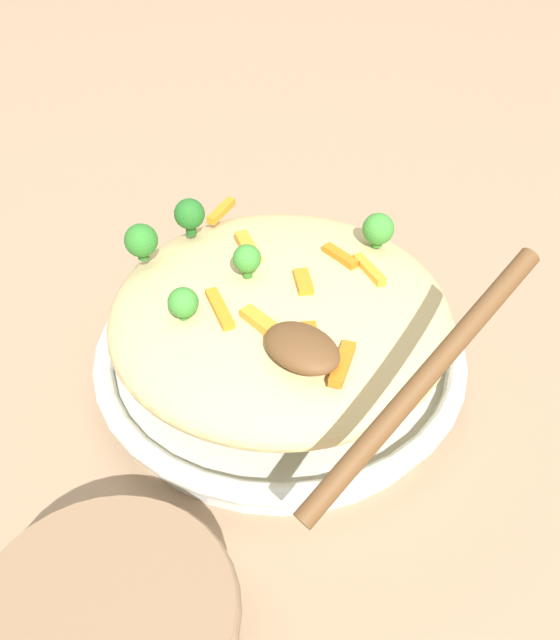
# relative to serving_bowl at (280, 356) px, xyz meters

# --- Properties ---
(ground_plane) EXTENTS (2.40, 2.40, 0.00)m
(ground_plane) POSITION_rel_serving_bowl_xyz_m (0.00, 0.00, -0.02)
(ground_plane) COLOR #9E7F60
(serving_bowl) EXTENTS (0.29, 0.29, 0.04)m
(serving_bowl) POSITION_rel_serving_bowl_xyz_m (0.00, 0.00, 0.00)
(serving_bowl) COLOR silver
(serving_bowl) RESTS_ON ground_plane
(pasta_mound) EXTENTS (0.26, 0.26, 0.07)m
(pasta_mound) POSITION_rel_serving_bowl_xyz_m (0.00, 0.00, 0.05)
(pasta_mound) COLOR #D1BA7A
(pasta_mound) RESTS_ON serving_bowl
(carrot_piece_0) EXTENTS (0.03, 0.02, 0.01)m
(carrot_piece_0) POSITION_rel_serving_bowl_xyz_m (0.06, -0.03, 0.08)
(carrot_piece_0) COLOR orange
(carrot_piece_0) RESTS_ON pasta_mound
(carrot_piece_1) EXTENTS (0.04, 0.02, 0.01)m
(carrot_piece_1) POSITION_rel_serving_bowl_xyz_m (0.04, 0.06, 0.08)
(carrot_piece_1) COLOR orange
(carrot_piece_1) RESTS_ON pasta_mound
(carrot_piece_2) EXTENTS (0.04, 0.01, 0.01)m
(carrot_piece_2) POSITION_rel_serving_bowl_xyz_m (0.03, -0.04, 0.08)
(carrot_piece_2) COLOR orange
(carrot_piece_2) RESTS_ON pasta_mound
(carrot_piece_3) EXTENTS (0.04, 0.03, 0.01)m
(carrot_piece_3) POSITION_rel_serving_bowl_xyz_m (-0.05, 0.01, 0.08)
(carrot_piece_3) COLOR orange
(carrot_piece_3) RESTS_ON pasta_mound
(carrot_piece_4) EXTENTS (0.03, 0.02, 0.01)m
(carrot_piece_4) POSITION_rel_serving_bowl_xyz_m (0.02, 0.01, 0.08)
(carrot_piece_4) COLOR orange
(carrot_piece_4) RESTS_ON pasta_mound
(carrot_piece_5) EXTENTS (0.02, 0.04, 0.01)m
(carrot_piece_5) POSITION_rel_serving_bowl_xyz_m (-0.11, 0.04, 0.07)
(carrot_piece_5) COLOR orange
(carrot_piece_5) RESTS_ON pasta_mound
(carrot_piece_6) EXTENTS (0.04, 0.03, 0.01)m
(carrot_piece_6) POSITION_rel_serving_bowl_xyz_m (-0.01, -0.05, 0.08)
(carrot_piece_6) COLOR orange
(carrot_piece_6) RESTS_ON pasta_mound
(carrot_piece_7) EXTENTS (0.03, 0.04, 0.01)m
(carrot_piece_7) POSITION_rel_serving_bowl_xyz_m (0.09, -0.03, 0.07)
(carrot_piece_7) COLOR orange
(carrot_piece_7) RESTS_ON pasta_mound
(carrot_piece_8) EXTENTS (0.03, 0.01, 0.01)m
(carrot_piece_8) POSITION_rel_serving_bowl_xyz_m (0.01, 0.05, 0.08)
(carrot_piece_8) COLOR orange
(carrot_piece_8) RESTS_ON pasta_mound
(broccoli_floret_0) EXTENTS (0.02, 0.02, 0.03)m
(broccoli_floret_0) POSITION_rel_serving_bowl_xyz_m (-0.10, 0.00, 0.09)
(broccoli_floret_0) COLOR #205B1C
(broccoli_floret_0) RESTS_ON pasta_mound
(broccoli_floret_1) EXTENTS (0.03, 0.03, 0.03)m
(broccoli_floret_1) POSITION_rel_serving_bowl_xyz_m (0.02, 0.09, 0.09)
(broccoli_floret_1) COLOR #377928
(broccoli_floret_1) RESTS_ON pasta_mound
(broccoli_floret_2) EXTENTS (0.02, 0.02, 0.03)m
(broccoli_floret_2) POSITION_rel_serving_bowl_xyz_m (-0.02, -0.07, 0.09)
(broccoli_floret_2) COLOR #377928
(broccoli_floret_2) RESTS_ON pasta_mound
(broccoli_floret_3) EXTENTS (0.02, 0.02, 0.03)m
(broccoli_floret_3) POSITION_rel_serving_bowl_xyz_m (-0.02, -0.01, 0.09)
(broccoli_floret_3) COLOR #377928
(broccoli_floret_3) RESTS_ON pasta_mound
(broccoli_floret_4) EXTENTS (0.03, 0.03, 0.03)m
(broccoli_floret_4) POSITION_rel_serving_bowl_xyz_m (-0.10, -0.05, 0.09)
(broccoli_floret_4) COLOR #296820
(broccoli_floret_4) RESTS_ON pasta_mound
(serving_spoon) EXTENTS (0.13, 0.19, 0.09)m
(serving_spoon) POSITION_rel_serving_bowl_xyz_m (0.10, -0.05, 0.10)
(serving_spoon) COLOR brown
(serving_spoon) RESTS_ON pasta_mound
(companion_bowl) EXTENTS (0.14, 0.14, 0.07)m
(companion_bowl) POSITION_rel_serving_bowl_xyz_m (0.10, -0.23, 0.02)
(companion_bowl) COLOR #8C6B4C
(companion_bowl) RESTS_ON ground_plane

